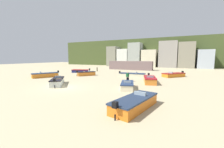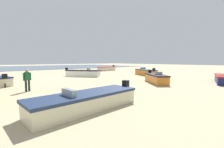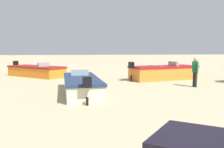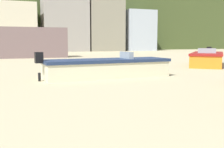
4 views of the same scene
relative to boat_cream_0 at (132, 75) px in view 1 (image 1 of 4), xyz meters
name	(u,v)px [view 1 (image 1 of 4)]	position (x,y,z in m)	size (l,w,h in m)	color
ground_plane	(65,88)	(-4.72, -13.94, -0.39)	(160.00, 160.00, 0.00)	tan
headland_hill	(153,53)	(-4.72, 52.06, 5.79)	(90.00, 32.00, 12.36)	#3F4D25
harbor_pier	(130,65)	(-5.64, 16.06, 0.99)	(14.01, 2.40, 2.75)	#735D5D
townhouse_far_left	(114,56)	(-19.44, 33.33, 4.05)	(4.56, 6.55, 8.86)	gray
townhouse_left	(124,58)	(-14.19, 33.05, 3.43)	(4.83, 5.98, 7.63)	silver
townhouse_centre_left	(136,55)	(-8.91, 33.49, 4.67)	(5.16, 6.88, 10.12)	#9AA198
townhouse_centre	(150,58)	(-2.80, 33.45, 3.14)	(5.83, 6.80, 7.04)	beige
townhouse_centre_right	(168,54)	(4.43, 32.65, 4.73)	(6.70, 5.18, 10.23)	gray
townhouse_right	(186,55)	(10.81, 32.60, 4.40)	(5.56, 5.08, 9.57)	gray
townhouse_far_right	(205,59)	(16.81, 32.69, 2.96)	(4.95, 5.27, 6.69)	#AAB5C0
boat_cream_0	(132,75)	(0.00, 0.00, 0.00)	(5.45, 1.90, 1.07)	beige
boat_white_1	(57,81)	(-7.17, -12.82, 0.08)	(4.11, 4.61, 1.23)	white
boat_cream_2	(127,85)	(2.78, -11.02, 0.04)	(2.57, 4.16, 1.13)	beige
boat_orange_4	(135,103)	(5.61, -17.40, 0.06)	(2.69, 5.23, 1.20)	orange
boat_navy_5	(81,71)	(-14.46, 1.99, 0.02)	(4.81, 2.96, 1.12)	navy
boat_orange_6	(174,75)	(7.63, 3.26, 0.02)	(4.45, 4.69, 1.11)	orange
boat_orange_7	(150,80)	(4.53, -5.58, 0.09)	(2.82, 4.99, 1.25)	orange
boat_orange_8	(45,75)	(-15.27, -8.21, 0.07)	(3.46, 4.94, 1.21)	orange
boat_orange_9	(86,74)	(-9.47, -2.59, 0.07)	(3.28, 3.79, 1.19)	orange
mooring_post_near_water	(97,69)	(-12.46, 6.78, 0.16)	(0.25, 0.25, 1.10)	#413A27
beach_walker_foreground	(128,76)	(1.14, -6.19, 0.57)	(0.53, 0.35, 1.62)	black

